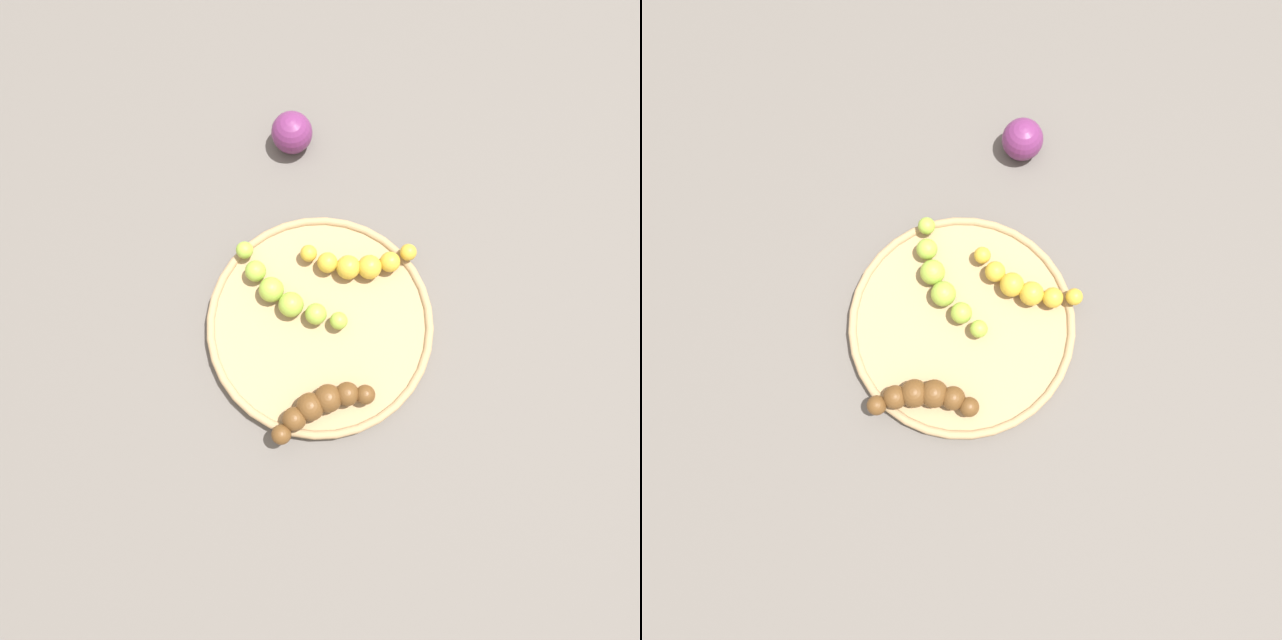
{
  "view_description": "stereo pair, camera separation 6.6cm",
  "coord_description": "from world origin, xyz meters",
  "views": [
    {
      "loc": [
        0.07,
        0.13,
        0.68
      ],
      "look_at": [
        0.0,
        0.0,
        0.04
      ],
      "focal_mm": 32.62,
      "sensor_mm": 36.0,
      "label": 1
    },
    {
      "loc": [
        0.01,
        0.15,
        0.68
      ],
      "look_at": [
        0.0,
        0.0,
        0.04
      ],
      "focal_mm": 32.62,
      "sensor_mm": 36.0,
      "label": 2
    }
  ],
  "objects": [
    {
      "name": "fruit_bowl",
      "position": [
        0.0,
        0.0,
        0.01
      ],
      "size": [
        0.27,
        0.27,
        0.02
      ],
      "color": "#A08259",
      "rests_on": "ground_plane"
    },
    {
      "name": "banana_green",
      "position": [
        0.02,
        -0.05,
        0.03
      ],
      "size": [
        0.08,
        0.15,
        0.03
      ],
      "rotation": [
        0.0,
        0.0,
        0.37
      ],
      "color": "#8CAD38",
      "rests_on": "fruit_bowl"
    },
    {
      "name": "ground_plane",
      "position": [
        0.0,
        0.0,
        0.0
      ],
      "size": [
        2.4,
        2.4,
        0.0
      ],
      "primitive_type": "plane",
      "color": "#56514C"
    },
    {
      "name": "plum_purple",
      "position": [
        -0.09,
        -0.23,
        0.03
      ],
      "size": [
        0.05,
        0.05,
        0.05
      ],
      "primitive_type": "sphere",
      "color": "#662659",
      "rests_on": "ground_plane"
    },
    {
      "name": "banana_overripe",
      "position": [
        0.05,
        0.08,
        0.04
      ],
      "size": [
        0.13,
        0.05,
        0.03
      ],
      "rotation": [
        0.0,
        0.0,
        4.62
      ],
      "color": "#593819",
      "rests_on": "fruit_bowl"
    },
    {
      "name": "banana_spotted",
      "position": [
        -0.07,
        -0.04,
        0.03
      ],
      "size": [
        0.12,
        0.08,
        0.03
      ],
      "rotation": [
        0.0,
        0.0,
        1.04
      ],
      "color": "gold",
      "rests_on": "fruit_bowl"
    }
  ]
}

